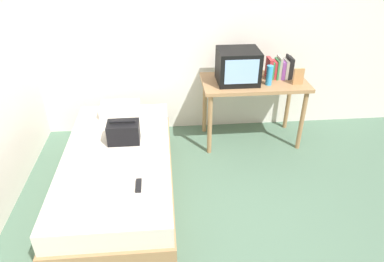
{
  "coord_description": "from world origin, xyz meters",
  "views": [
    {
      "loc": [
        -0.51,
        -2.0,
        2.3
      ],
      "look_at": [
        -0.25,
        0.98,
        0.5
      ],
      "focal_mm": 33.12,
      "sensor_mm": 36.0,
      "label": 1
    }
  ],
  "objects_px": {
    "handbag": "(124,132)",
    "remote_dark": "(139,185)",
    "bed": "(119,173)",
    "tv": "(238,66)",
    "desk": "(254,89)",
    "book_row": "(280,68)",
    "magazine": "(98,180)",
    "pillow": "(120,109)",
    "water_bottle": "(269,75)",
    "picture_frame": "(299,76)"
  },
  "relations": [
    {
      "from": "tv",
      "to": "water_bottle",
      "type": "relative_size",
      "value": 2.05
    },
    {
      "from": "desk",
      "to": "magazine",
      "type": "distance_m",
      "value": 2.01
    },
    {
      "from": "desk",
      "to": "pillow",
      "type": "xyz_separation_m",
      "value": [
        -1.49,
        -0.08,
        -0.15
      ]
    },
    {
      "from": "tv",
      "to": "handbag",
      "type": "bearing_deg",
      "value": -152.22
    },
    {
      "from": "desk",
      "to": "remote_dark",
      "type": "relative_size",
      "value": 7.44
    },
    {
      "from": "desk",
      "to": "water_bottle",
      "type": "height_order",
      "value": "water_bottle"
    },
    {
      "from": "bed",
      "to": "pillow",
      "type": "bearing_deg",
      "value": 92.04
    },
    {
      "from": "pillow",
      "to": "remote_dark",
      "type": "relative_size",
      "value": 2.67
    },
    {
      "from": "bed",
      "to": "pillow",
      "type": "xyz_separation_m",
      "value": [
        -0.03,
        0.77,
        0.29
      ]
    },
    {
      "from": "bed",
      "to": "magazine",
      "type": "xyz_separation_m",
      "value": [
        -0.11,
        -0.39,
        0.24
      ]
    },
    {
      "from": "book_row",
      "to": "water_bottle",
      "type": "bearing_deg",
      "value": -132.61
    },
    {
      "from": "water_bottle",
      "to": "magazine",
      "type": "xyz_separation_m",
      "value": [
        -1.7,
        -1.12,
        -0.41
      ]
    },
    {
      "from": "bed",
      "to": "tv",
      "type": "xyz_separation_m",
      "value": [
        1.27,
        0.83,
        0.72
      ]
    },
    {
      "from": "bed",
      "to": "desk",
      "type": "distance_m",
      "value": 1.75
    },
    {
      "from": "desk",
      "to": "book_row",
      "type": "distance_m",
      "value": 0.36
    },
    {
      "from": "picture_frame",
      "to": "pillow",
      "type": "height_order",
      "value": "picture_frame"
    },
    {
      "from": "bed",
      "to": "picture_frame",
      "type": "height_order",
      "value": "picture_frame"
    },
    {
      "from": "pillow",
      "to": "water_bottle",
      "type": "bearing_deg",
      "value": -1.36
    },
    {
      "from": "book_row",
      "to": "magazine",
      "type": "xyz_separation_m",
      "value": [
        -1.86,
        -1.3,
        -0.41
      ]
    },
    {
      "from": "bed",
      "to": "magazine",
      "type": "relative_size",
      "value": 6.9
    },
    {
      "from": "pillow",
      "to": "handbag",
      "type": "distance_m",
      "value": 0.58
    },
    {
      "from": "book_row",
      "to": "handbag",
      "type": "xyz_separation_m",
      "value": [
        -1.7,
        -0.71,
        -0.31
      ]
    },
    {
      "from": "desk",
      "to": "tv",
      "type": "xyz_separation_m",
      "value": [
        -0.2,
        -0.02,
        0.28
      ]
    },
    {
      "from": "desk",
      "to": "picture_frame",
      "type": "xyz_separation_m",
      "value": [
        0.44,
        -0.14,
        0.19
      ]
    },
    {
      "from": "bed",
      "to": "pillow",
      "type": "relative_size",
      "value": 4.8
    },
    {
      "from": "desk",
      "to": "book_row",
      "type": "bearing_deg",
      "value": 11.98
    },
    {
      "from": "water_bottle",
      "to": "book_row",
      "type": "height_order",
      "value": "book_row"
    },
    {
      "from": "picture_frame",
      "to": "magazine",
      "type": "xyz_separation_m",
      "value": [
        -2.01,
        -1.1,
        -0.39
      ]
    },
    {
      "from": "tv",
      "to": "picture_frame",
      "type": "bearing_deg",
      "value": -10.76
    },
    {
      "from": "bed",
      "to": "desk",
      "type": "xyz_separation_m",
      "value": [
        1.47,
        0.85,
        0.44
      ]
    },
    {
      "from": "water_bottle",
      "to": "remote_dark",
      "type": "relative_size",
      "value": 1.38
    },
    {
      "from": "handbag",
      "to": "remote_dark",
      "type": "relative_size",
      "value": 1.92
    },
    {
      "from": "bed",
      "to": "picture_frame",
      "type": "xyz_separation_m",
      "value": [
        1.91,
        0.71,
        0.63
      ]
    },
    {
      "from": "tv",
      "to": "remote_dark",
      "type": "bearing_deg",
      "value": -128.1
    },
    {
      "from": "magazine",
      "to": "picture_frame",
      "type": "bearing_deg",
      "value": 28.62
    },
    {
      "from": "water_bottle",
      "to": "pillow",
      "type": "height_order",
      "value": "water_bottle"
    },
    {
      "from": "desk",
      "to": "picture_frame",
      "type": "distance_m",
      "value": 0.5
    },
    {
      "from": "bed",
      "to": "water_bottle",
      "type": "height_order",
      "value": "water_bottle"
    },
    {
      "from": "tv",
      "to": "pillow",
      "type": "xyz_separation_m",
      "value": [
        -1.29,
        -0.07,
        -0.43
      ]
    },
    {
      "from": "bed",
      "to": "picture_frame",
      "type": "distance_m",
      "value": 2.13
    },
    {
      "from": "pillow",
      "to": "remote_dark",
      "type": "height_order",
      "value": "pillow"
    },
    {
      "from": "magazine",
      "to": "handbag",
      "type": "bearing_deg",
      "value": 73.99
    },
    {
      "from": "book_row",
      "to": "magazine",
      "type": "bearing_deg",
      "value": -145.13
    },
    {
      "from": "tv",
      "to": "remote_dark",
      "type": "xyz_separation_m",
      "value": [
        -1.04,
        -1.33,
        -0.47
      ]
    },
    {
      "from": "water_bottle",
      "to": "picture_frame",
      "type": "height_order",
      "value": "water_bottle"
    },
    {
      "from": "bed",
      "to": "handbag",
      "type": "height_order",
      "value": "handbag"
    },
    {
      "from": "handbag",
      "to": "remote_dark",
      "type": "xyz_separation_m",
      "value": [
        0.16,
        -0.69,
        -0.09
      ]
    },
    {
      "from": "book_row",
      "to": "handbag",
      "type": "distance_m",
      "value": 1.87
    },
    {
      "from": "handbag",
      "to": "book_row",
      "type": "bearing_deg",
      "value": 22.81
    },
    {
      "from": "picture_frame",
      "to": "pillow",
      "type": "bearing_deg",
      "value": 178.33
    }
  ]
}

